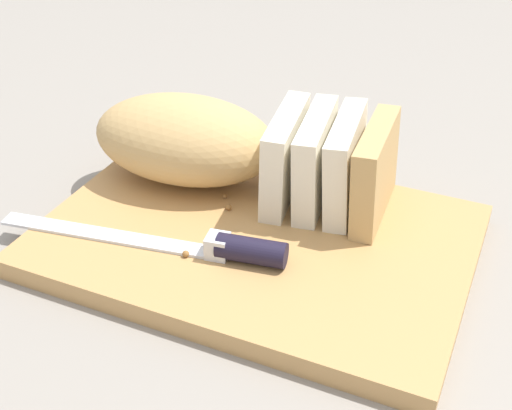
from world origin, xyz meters
TOP-DOWN VIEW (x-y plane):
  - ground_plane at (0.00, 0.00)m, footprint 3.00×3.00m
  - cutting_board at (0.00, 0.00)m, footprint 0.40×0.28m
  - bread_loaf at (-0.06, 0.07)m, footprint 0.32×0.14m
  - bread_knife at (-0.02, -0.05)m, footprint 0.28×0.06m
  - crumb_near_knife at (-0.05, 0.04)m, footprint 0.00×0.00m
  - crumb_near_loaf at (-0.04, 0.02)m, footprint 0.01×0.01m
  - crumb_stray_left at (-0.04, -0.06)m, footprint 0.01×0.01m

SIDE VIEW (x-z plane):
  - ground_plane at x=0.00m, z-range 0.00..0.00m
  - cutting_board at x=0.00m, z-range 0.00..0.02m
  - crumb_near_knife at x=-0.05m, z-range 0.02..0.03m
  - crumb_near_loaf at x=-0.04m, z-range 0.02..0.03m
  - crumb_stray_left at x=-0.04m, z-range 0.02..0.03m
  - bread_knife at x=-0.02m, z-range 0.02..0.04m
  - bread_loaf at x=-0.06m, z-range 0.02..0.11m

